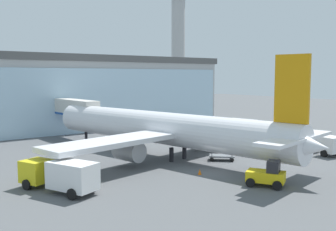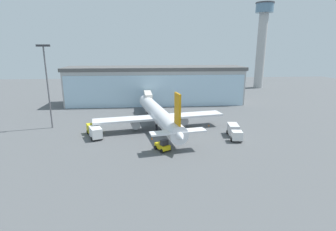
{
  "view_description": "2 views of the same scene",
  "coord_description": "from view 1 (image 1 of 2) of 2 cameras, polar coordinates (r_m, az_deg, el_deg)",
  "views": [
    {
      "loc": [
        -27.17,
        -27.94,
        9.61
      ],
      "look_at": [
        1.81,
        10.51,
        4.68
      ],
      "focal_mm": 42.0,
      "sensor_mm": 36.0,
      "label": 1
    },
    {
      "loc": [
        -3.07,
        -54.97,
        19.87
      ],
      "look_at": [
        2.14,
        9.29,
        3.0
      ],
      "focal_mm": 28.0,
      "sensor_mm": 36.0,
      "label": 2
    }
  ],
  "objects": [
    {
      "name": "ground",
      "position": [
        40.14,
        7.05,
        -8.05
      ],
      "size": [
        240.0,
        240.0,
        0.0
      ],
      "primitive_type": "plane",
      "color": "#545659"
    },
    {
      "name": "terminal_building",
      "position": [
        72.64,
        -15.03,
        3.26
      ],
      "size": [
        63.19,
        14.08,
        13.18
      ],
      "rotation": [
        0.0,
        0.0,
        -0.0
      ],
      "color": "#AAAAAA",
      "rests_on": "ground"
    },
    {
      "name": "jet_bridge",
      "position": [
        62.05,
        -13.82,
        1.04
      ],
      "size": [
        2.92,
        13.43,
        5.98
      ],
      "rotation": [
        0.0,
        0.0,
        1.62
      ],
      "color": "beige",
      "rests_on": "ground"
    },
    {
      "name": "control_tower",
      "position": [
        129.65,
        1.5,
        12.26
      ],
      "size": [
        8.57,
        8.57,
        40.24
      ],
      "color": "#ADADAD",
      "rests_on": "ground"
    },
    {
      "name": "airplane",
      "position": [
        45.76,
        -0.52,
        -1.93
      ],
      "size": [
        32.43,
        38.71,
        11.48
      ],
      "rotation": [
        0.0,
        0.0,
        1.76
      ],
      "color": "silver",
      "rests_on": "ground"
    },
    {
      "name": "catering_truck",
      "position": [
        33.96,
        -15.34,
        -8.24
      ],
      "size": [
        4.8,
        7.59,
        2.65
      ],
      "rotation": [
        0.0,
        0.0,
        1.96
      ],
      "color": "yellow",
      "rests_on": "ground"
    },
    {
      "name": "fuel_truck",
      "position": [
        52.47,
        20.08,
        -3.44
      ],
      "size": [
        3.25,
        7.52,
        2.65
      ],
      "rotation": [
        0.0,
        0.0,
        4.59
      ],
      "color": "silver",
      "rests_on": "ground"
    },
    {
      "name": "baggage_cart",
      "position": [
        45.21,
        7.8,
        -5.84
      ],
      "size": [
        3.14,
        3.08,
        1.5
      ],
      "rotation": [
        0.0,
        0.0,
        2.39
      ],
      "color": "slate",
      "rests_on": "ground"
    },
    {
      "name": "pushback_tug",
      "position": [
        35.57,
        14.19,
        -8.39
      ],
      "size": [
        3.36,
        3.7,
        2.3
      ],
      "rotation": [
        0.0,
        0.0,
        2.08
      ],
      "color": "yellow",
      "rests_on": "ground"
    },
    {
      "name": "safety_cone_nose",
      "position": [
        38.66,
        4.63,
        -8.15
      ],
      "size": [
        0.36,
        0.36,
        0.55
      ],
      "primitive_type": "cone",
      "color": "orange",
      "rests_on": "ground"
    },
    {
      "name": "safety_cone_wingtip",
      "position": [
        55.15,
        10.13,
        -4.0
      ],
      "size": [
        0.36,
        0.36,
        0.55
      ],
      "primitive_type": "cone",
      "color": "orange",
      "rests_on": "ground"
    }
  ]
}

